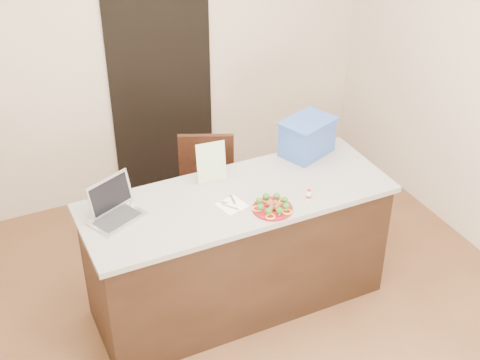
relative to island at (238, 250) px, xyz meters
name	(u,v)px	position (x,y,z in m)	size (l,w,h in m)	color
ground	(253,322)	(0.00, -0.25, -0.46)	(4.00, 4.00, 0.00)	brown
room_shell	(256,116)	(0.00, -0.25, 1.16)	(4.00, 4.00, 4.00)	white
doorway	(161,82)	(0.10, 1.73, 0.54)	(0.90, 0.02, 2.00)	black
island	(238,250)	(0.00, 0.00, 0.00)	(2.06, 0.76, 0.92)	black
plate	(272,208)	(0.13, -0.24, 0.47)	(0.26, 0.26, 0.02)	maroon
meatballs	(273,205)	(0.13, -0.24, 0.49)	(0.09, 0.10, 0.04)	brown
broccoli	(273,203)	(0.13, -0.24, 0.51)	(0.22, 0.22, 0.04)	#1B5115
pepper_rings	(273,207)	(0.13, -0.24, 0.48)	(0.25, 0.24, 0.01)	yellow
napkin	(232,205)	(-0.08, -0.09, 0.46)	(0.16, 0.16, 0.01)	silver
fork	(228,205)	(-0.10, -0.08, 0.47)	(0.08, 0.14, 0.00)	silver
knife	(237,205)	(-0.05, -0.11, 0.47)	(0.03, 0.19, 0.01)	white
yogurt_bottle	(309,195)	(0.40, -0.24, 0.49)	(0.04, 0.04, 0.07)	white
laptop	(114,207)	(-0.79, 0.13, 0.52)	(0.39, 0.38, 0.23)	silver
leaflet	(211,162)	(-0.08, 0.24, 0.60)	(0.20, 0.00, 0.29)	white
blue_box	(307,137)	(0.68, 0.28, 0.59)	(0.44, 0.38, 0.27)	#2C519F
chair	(212,188)	(0.11, 0.68, 0.08)	(0.56, 0.58, 0.95)	#351A10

